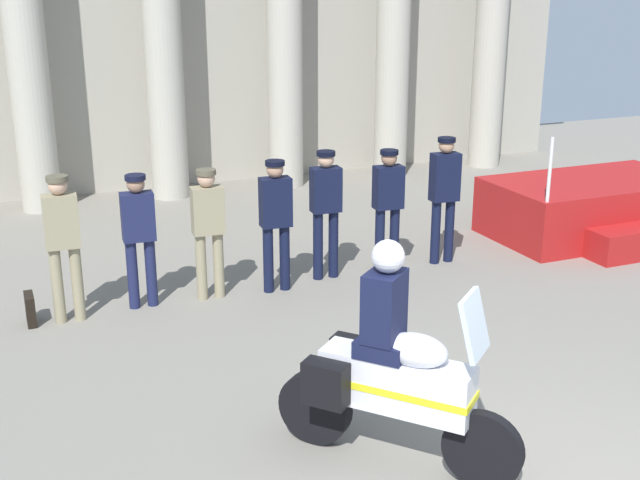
# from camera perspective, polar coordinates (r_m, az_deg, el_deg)

# --- Properties ---
(reviewing_stand) EXTENTS (3.18, 2.25, 1.76)m
(reviewing_stand) POSITION_cam_1_polar(r_m,az_deg,el_deg) (13.20, 18.73, 2.07)
(reviewing_stand) COLOR #A51919
(reviewing_stand) RESTS_ON ground_plane
(officer_in_row_0) EXTENTS (0.39, 0.24, 1.72)m
(officer_in_row_0) POSITION_cam_1_polar(r_m,az_deg,el_deg) (9.58, -17.57, 0.20)
(officer_in_row_0) COLOR gray
(officer_in_row_0) RESTS_ON ground_plane
(officer_in_row_1) EXTENTS (0.39, 0.24, 1.63)m
(officer_in_row_1) POSITION_cam_1_polar(r_m,az_deg,el_deg) (9.81, -12.57, 0.67)
(officer_in_row_1) COLOR #191E42
(officer_in_row_1) RESTS_ON ground_plane
(officer_in_row_2) EXTENTS (0.39, 0.24, 1.63)m
(officer_in_row_2) POSITION_cam_1_polar(r_m,az_deg,el_deg) (9.93, -7.84, 1.15)
(officer_in_row_2) COLOR gray
(officer_in_row_2) RESTS_ON ground_plane
(officer_in_row_3) EXTENTS (0.39, 0.24, 1.68)m
(officer_in_row_3) POSITION_cam_1_polar(r_m,az_deg,el_deg) (10.09, -3.12, 1.74)
(officer_in_row_3) COLOR black
(officer_in_row_3) RESTS_ON ground_plane
(officer_in_row_4) EXTENTS (0.39, 0.24, 1.71)m
(officer_in_row_4) POSITION_cam_1_polar(r_m,az_deg,el_deg) (10.52, 0.41, 2.53)
(officer_in_row_4) COLOR black
(officer_in_row_4) RESTS_ON ground_plane
(officer_in_row_5) EXTENTS (0.39, 0.24, 1.67)m
(officer_in_row_5) POSITION_cam_1_polar(r_m,az_deg,el_deg) (10.79, 4.79, 2.75)
(officer_in_row_5) COLOR black
(officer_in_row_5) RESTS_ON ground_plane
(officer_in_row_6) EXTENTS (0.39, 0.24, 1.76)m
(officer_in_row_6) POSITION_cam_1_polar(r_m,az_deg,el_deg) (11.25, 8.70, 3.49)
(officer_in_row_6) COLOR black
(officer_in_row_6) RESTS_ON ground_plane
(motorcycle_with_rider) EXTENTS (1.45, 1.67, 1.90)m
(motorcycle_with_rider) POSITION_cam_1_polar(r_m,az_deg,el_deg) (6.58, 4.80, -9.25)
(motorcycle_with_rider) COLOR black
(motorcycle_with_rider) RESTS_ON ground_plane
(briefcase_on_ground) EXTENTS (0.10, 0.32, 0.36)m
(briefcase_on_ground) POSITION_cam_1_polar(r_m,az_deg,el_deg) (9.91, -19.63, -4.59)
(briefcase_on_ground) COLOR black
(briefcase_on_ground) RESTS_ON ground_plane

